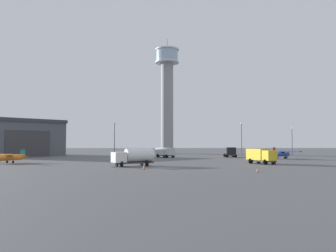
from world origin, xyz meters
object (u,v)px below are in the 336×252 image
object	(u,v)px
control_tower	(167,90)
traffic_cone_near_right	(258,170)
truck_box_yellow	(261,155)
truck_box_silver	(165,152)
traffic_cone_near_left	(144,167)
truck_fuel_tanker_white	(134,156)
light_post_east	(292,139)
light_post_north	(115,136)
light_post_west	(242,136)
truck_flatbed_black	(230,153)
airplane_orange	(10,157)
airplane_blue	(281,153)

from	to	relation	value
control_tower	traffic_cone_near_right	size ratio (longest dim) A/B	77.41
truck_box_yellow	truck_box_silver	world-z (taller)	truck_box_yellow
control_tower	traffic_cone_near_left	world-z (taller)	control_tower
truck_fuel_tanker_white	traffic_cone_near_left	xyz separation A→B (m)	(1.97, -7.09, -1.31)
light_post_east	light_post_north	xyz separation A→B (m)	(-56.70, -11.32, 0.56)
light_post_west	traffic_cone_near_right	xyz separation A→B (m)	(-13.30, -58.09, -5.78)
truck_flatbed_black	light_post_west	bearing A→B (deg)	157.30
airplane_orange	traffic_cone_near_left	distance (m)	31.44
airplane_orange	light_post_east	size ratio (longest dim) A/B	0.91
airplane_blue	traffic_cone_near_right	size ratio (longest dim) A/B	15.36
truck_flatbed_black	traffic_cone_near_left	bearing A→B (deg)	-24.51
truck_box_yellow	traffic_cone_near_right	size ratio (longest dim) A/B	11.46
airplane_orange	truck_fuel_tanker_white	xyz separation A→B (m)	(24.89, -9.24, 0.45)
truck_flatbed_black	traffic_cone_near_right	bearing A→B (deg)	-4.13
airplane_blue	truck_fuel_tanker_white	bearing A→B (deg)	176.70
truck_box_yellow	airplane_orange	bearing A→B (deg)	-119.29
truck_fuel_tanker_white	truck_box_silver	bearing A→B (deg)	-127.52
airplane_blue	airplane_orange	size ratio (longest dim) A/B	1.06
light_post_west	light_post_north	bearing A→B (deg)	-168.29
control_tower	light_post_north	size ratio (longest dim) A/B	4.33
truck_flatbed_black	traffic_cone_near_left	size ratio (longest dim) A/B	8.49
airplane_orange	light_post_west	size ratio (longest dim) A/B	0.78
truck_box_yellow	light_post_west	size ratio (longest dim) A/B	0.62
truck_box_yellow	airplane_blue	bearing A→B (deg)	124.48
truck_fuel_tanker_white	light_post_north	bearing A→B (deg)	-104.77
light_post_east	traffic_cone_near_right	distance (m)	68.86
truck_flatbed_black	light_post_north	bearing A→B (deg)	-93.83
truck_flatbed_black	truck_fuel_tanker_white	xyz separation A→B (m)	(-24.44, -33.66, 0.35)
airplane_orange	light_post_east	world-z (taller)	light_post_east
light_post_north	traffic_cone_near_right	world-z (taller)	light_post_north
truck_box_silver	traffic_cone_near_right	distance (m)	46.02
truck_box_yellow	traffic_cone_near_right	bearing A→B (deg)	-44.26
light_post_east	traffic_cone_near_left	bearing A→B (deg)	-129.41
airplane_blue	traffic_cone_near_right	distance (m)	40.12
truck_box_silver	traffic_cone_near_left	xyz separation A→B (m)	(-4.33, -40.01, -1.20)
light_post_west	truck_box_yellow	bearing A→B (deg)	-100.03
truck_fuel_tanker_white	light_post_east	bearing A→B (deg)	-161.07
control_tower	truck_flatbed_black	distance (m)	42.65
light_post_west	traffic_cone_near_right	distance (m)	59.87
airplane_blue	light_post_north	world-z (taller)	light_post_north
control_tower	airplane_orange	bearing A→B (deg)	-120.14
airplane_orange	truck_fuel_tanker_white	world-z (taller)	truck_fuel_tanker_white
airplane_blue	light_post_north	distance (m)	45.56
airplane_blue	light_post_north	size ratio (longest dim) A/B	0.86
truck_box_yellow	truck_flatbed_black	distance (m)	28.27
truck_flatbed_black	control_tower	bearing A→B (deg)	-148.74
airplane_orange	truck_box_silver	size ratio (longest dim) A/B	1.28
light_post_west	light_post_north	xyz separation A→B (m)	(-39.07, -8.10, -0.18)
airplane_orange	traffic_cone_near_right	world-z (taller)	airplane_orange
control_tower	airplane_orange	distance (m)	69.38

